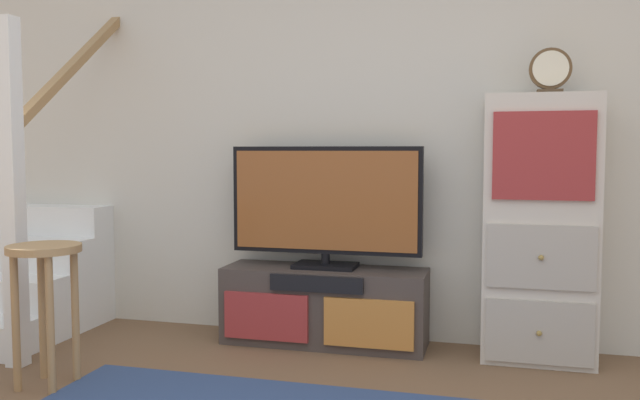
# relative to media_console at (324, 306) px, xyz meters

# --- Properties ---
(back_wall) EXTENTS (6.40, 0.12, 2.70)m
(back_wall) POSITION_rel_media_console_xyz_m (0.30, 0.27, 1.13)
(back_wall) COLOR beige
(back_wall) RESTS_ON ground_plane
(media_console) EXTENTS (1.18, 0.38, 0.44)m
(media_console) POSITION_rel_media_console_xyz_m (0.00, 0.00, 0.00)
(media_console) COLOR #423833
(media_console) RESTS_ON ground_plane
(television) EXTENTS (1.12, 0.22, 0.70)m
(television) POSITION_rel_media_console_xyz_m (-0.00, 0.02, 0.60)
(television) COLOR black
(television) RESTS_ON media_console
(side_cabinet) EXTENTS (0.58, 0.38, 1.42)m
(side_cabinet) POSITION_rel_media_console_xyz_m (1.18, 0.01, 0.48)
(side_cabinet) COLOR beige
(side_cabinet) RESTS_ON ground_plane
(desk_clock) EXTENTS (0.21, 0.08, 0.24)m
(desk_clock) POSITION_rel_media_console_xyz_m (1.21, -0.00, 1.31)
(desk_clock) COLOR #4C3823
(desk_clock) RESTS_ON side_cabinet
(staircase) EXTENTS (1.00, 1.36, 2.20)m
(staircase) POSITION_rel_media_console_xyz_m (-1.94, 0.01, 0.15)
(staircase) COLOR white
(staircase) RESTS_ON ground_plane
(bar_stool_far) EXTENTS (0.34, 0.34, 0.68)m
(bar_stool_far) POSITION_rel_media_console_xyz_m (-1.10, -1.01, 0.29)
(bar_stool_far) COLOR #A37A4C
(bar_stool_far) RESTS_ON ground_plane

